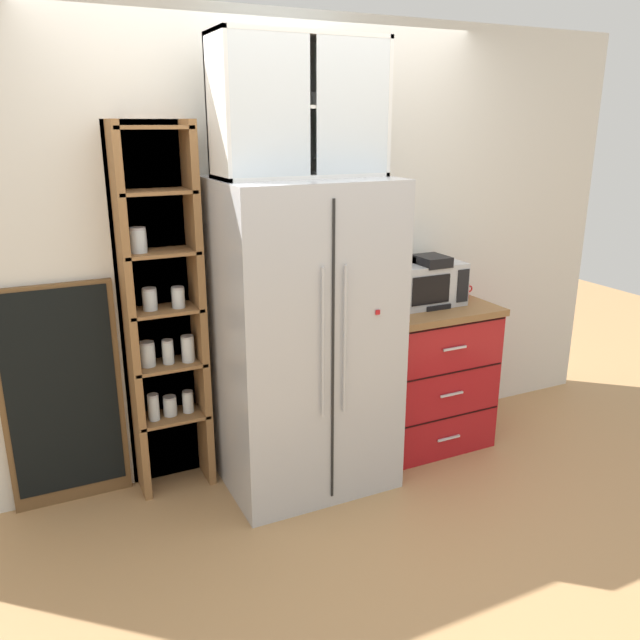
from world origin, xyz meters
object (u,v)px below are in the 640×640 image
object	(u,v)px
refrigerator	(304,337)
mug_red	(463,290)
mug_sage	(379,302)
microwave	(424,283)
coffee_maker	(428,280)
bottle_clear	(429,287)
chalkboard_menu	(63,396)

from	to	relation	value
refrigerator	mug_red	bearing A→B (deg)	6.96
mug_sage	mug_red	size ratio (longest dim) A/B	1.10
microwave	coffee_maker	size ratio (longest dim) A/B	1.42
bottle_clear	microwave	bearing A→B (deg)	92.11
microwave	mug_sage	world-z (taller)	microwave
microwave	mug_sage	distance (m)	0.33
bottle_clear	refrigerator	bearing A→B (deg)	-175.40
mug_sage	chalkboard_menu	world-z (taller)	chalkboard_menu
microwave	mug_sage	xyz separation A→B (m)	(-0.32, -0.00, -0.08)
microwave	bottle_clear	world-z (taller)	bottle_clear
bottle_clear	chalkboard_menu	size ratio (longest dim) A/B	0.22
refrigerator	bottle_clear	bearing A→B (deg)	4.60
refrigerator	chalkboard_menu	world-z (taller)	refrigerator
refrigerator	mug_red	size ratio (longest dim) A/B	15.24
mug_sage	mug_red	xyz separation A→B (m)	(0.64, 0.02, -0.01)
microwave	bottle_clear	xyz separation A→B (m)	(0.00, -0.05, -0.01)
microwave	mug_red	bearing A→B (deg)	3.73
coffee_maker	refrigerator	bearing A→B (deg)	-174.61
mug_sage	bottle_clear	size ratio (longest dim) A/B	0.46
mug_red	chalkboard_menu	xyz separation A→B (m)	(-2.42, 0.18, -0.34)
refrigerator	coffee_maker	world-z (taller)	refrigerator
refrigerator	mug_sage	xyz separation A→B (m)	(0.54, 0.12, 0.11)
refrigerator	microwave	distance (m)	0.89
mug_red	chalkboard_menu	size ratio (longest dim) A/B	0.09
microwave	mug_red	distance (m)	0.33
bottle_clear	coffee_maker	bearing A→B (deg)	90.00
bottle_clear	chalkboard_menu	distance (m)	2.15
coffee_maker	mug_red	size ratio (longest dim) A/B	2.76
mug_red	bottle_clear	world-z (taller)	bottle_clear
coffee_maker	chalkboard_menu	world-z (taller)	coffee_maker
coffee_maker	bottle_clear	size ratio (longest dim) A/B	1.17
mug_red	bottle_clear	distance (m)	0.34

